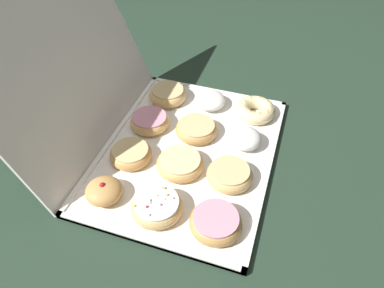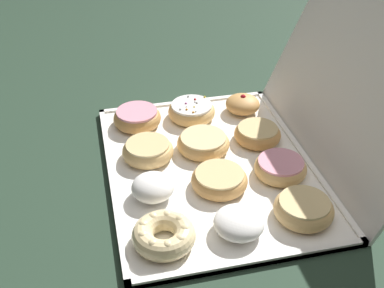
{
  "view_description": "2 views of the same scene",
  "coord_description": "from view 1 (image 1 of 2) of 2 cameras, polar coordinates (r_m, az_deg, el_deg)",
  "views": [
    {
      "loc": [
        -0.62,
        -0.21,
        0.68
      ],
      "look_at": [
        0.0,
        -0.01,
        0.04
      ],
      "focal_mm": 33.58,
      "sensor_mm": 36.0,
      "label": 1
    },
    {
      "loc": [
        0.8,
        -0.22,
        0.65
      ],
      "look_at": [
        -0.01,
        -0.04,
        0.06
      ],
      "focal_mm": 45.78,
      "sensor_mm": 36.0,
      "label": 2
    }
  ],
  "objects": [
    {
      "name": "box_lid_open",
      "position": [
        0.93,
        -18.91,
        11.64
      ],
      "size": [
        0.56,
        0.17,
        0.42
      ],
      "primitive_type": "cube",
      "rotation": [
        1.19,
        0.0,
        0.0
      ],
      "color": "white",
      "rests_on": "ground"
    },
    {
      "name": "jelly_filled_donut_8",
      "position": [
        0.85,
        -13.81,
        -7.24
      ],
      "size": [
        0.09,
        0.09,
        0.05
      ],
      "color": "tan",
      "rests_on": "donut_box"
    },
    {
      "name": "glazed_ring_donut_5",
      "position": [
        0.88,
        -1.6,
        -3.17
      ],
      "size": [
        0.12,
        0.12,
        0.03
      ],
      "color": "tan",
      "rests_on": "donut_box"
    },
    {
      "name": "glazed_ring_donut_1",
      "position": [
        0.86,
        6.0,
        -4.83
      ],
      "size": [
        0.11,
        0.11,
        0.04
      ],
      "color": "#E5B770",
      "rests_on": "donut_box"
    },
    {
      "name": "glazed_ring_donut_6",
      "position": [
        0.97,
        0.91,
        2.37
      ],
      "size": [
        0.11,
        0.11,
        0.03
      ],
      "color": "tan",
      "rests_on": "donut_box"
    },
    {
      "name": "powdered_filled_donut_7",
      "position": [
        1.07,
        2.99,
        6.96
      ],
      "size": [
        0.09,
        0.09,
        0.04
      ],
      "color": "white",
      "rests_on": "donut_box"
    },
    {
      "name": "glazed_ring_donut_11",
      "position": [
        1.09,
        -3.84,
        7.91
      ],
      "size": [
        0.11,
        0.11,
        0.04
      ],
      "color": "#E5B770",
      "rests_on": "donut_box"
    },
    {
      "name": "sprinkle_donut_4",
      "position": [
        0.81,
        -5.6,
        -9.83
      ],
      "size": [
        0.12,
        0.12,
        0.04
      ],
      "color": "#E5B770",
      "rests_on": "donut_box"
    },
    {
      "name": "ground_plane",
      "position": [
        0.95,
        -0.6,
        -1.6
      ],
      "size": [
        3.0,
        3.0,
        0.0
      ],
      "primitive_type": "plane",
      "color": "#233828"
    },
    {
      "name": "donut_box",
      "position": [
        0.94,
        -0.61,
        -1.38
      ],
      "size": [
        0.56,
        0.43,
        0.01
      ],
      "color": "white",
      "rests_on": "ground"
    },
    {
      "name": "pink_frosted_donut_10",
      "position": [
        1.01,
        -6.74,
        3.67
      ],
      "size": [
        0.11,
        0.11,
        0.04
      ],
      "color": "#E5B770",
      "rests_on": "donut_box"
    },
    {
      "name": "glazed_ring_donut_9",
      "position": [
        0.92,
        -9.7,
        -1.53
      ],
      "size": [
        0.11,
        0.11,
        0.03
      ],
      "color": "tan",
      "rests_on": "donut_box"
    },
    {
      "name": "powdered_filled_donut_2",
      "position": [
        0.95,
        8.49,
        0.9
      ],
      "size": [
        0.08,
        0.08,
        0.05
      ],
      "color": "white",
      "rests_on": "donut_box"
    },
    {
      "name": "pink_frosted_donut_0",
      "position": [
        0.78,
        3.79,
        -12.28
      ],
      "size": [
        0.11,
        0.11,
        0.04
      ],
      "color": "tan",
      "rests_on": "donut_box"
    },
    {
      "name": "cruller_donut_3",
      "position": [
        1.05,
        10.04,
        5.39
      ],
      "size": [
        0.11,
        0.11,
        0.04
      ],
      "color": "beige",
      "rests_on": "donut_box"
    }
  ]
}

